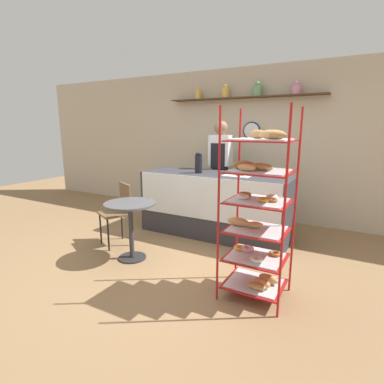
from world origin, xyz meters
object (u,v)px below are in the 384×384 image
person_worker (220,167)px  cafe_table (131,217)px  coffee_carafe (199,163)px  donut_tray_counter (237,174)px  cafe_chair (120,207)px  pastry_rack (257,211)px

person_worker → cafe_table: size_ratio=2.38×
coffee_carafe → donut_tray_counter: coffee_carafe is taller
cafe_chair → coffee_carafe: coffee_carafe is taller
cafe_chair → coffee_carafe: 1.35m
person_worker → cafe_chair: 1.86m
pastry_rack → cafe_chair: 2.18m
pastry_rack → cafe_chair: pastry_rack is taller
cafe_table → cafe_chair: cafe_chair is taller
person_worker → donut_tray_counter: size_ratio=4.54×
coffee_carafe → donut_tray_counter: size_ratio=0.81×
cafe_chair → donut_tray_counter: (1.38, 0.99, 0.45)m
cafe_table → person_worker: bearing=79.1°
person_worker → coffee_carafe: bearing=-96.3°
cafe_chair → coffee_carafe: (0.77, 0.94, 0.58)m
cafe_chair → person_worker: bearing=88.5°
pastry_rack → cafe_chair: bearing=168.8°
cafe_table → donut_tray_counter: 1.66m
donut_tray_counter → person_worker: bearing=131.4°
coffee_carafe → donut_tray_counter: bearing=4.8°
pastry_rack → donut_tray_counter: pastry_rack is taller
cafe_chair → pastry_rack: bearing=15.3°
cafe_chair → donut_tray_counter: 1.76m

